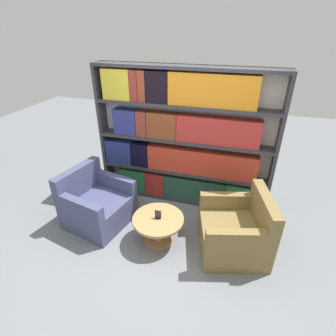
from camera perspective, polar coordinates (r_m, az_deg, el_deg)
name	(u,v)px	position (r m, az deg, el deg)	size (l,w,h in m)	color
ground_plane	(161,246)	(3.94, -1.49, -16.62)	(14.00, 14.00, 0.00)	slate
bookshelf	(182,141)	(4.31, 3.13, 5.86)	(2.89, 0.30, 2.30)	silver
armchair_left	(97,205)	(4.32, -15.22, -7.75)	(1.04, 1.06, 0.89)	#42476B
armchair_right	(236,232)	(3.82, 14.57, -13.27)	(1.07, 1.09, 0.89)	olive
coffee_table	(158,225)	(3.82, -2.13, -12.22)	(0.73, 0.73, 0.42)	#AD7F4C
table_sign	(158,215)	(3.71, -2.18, -10.19)	(0.09, 0.06, 0.13)	black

